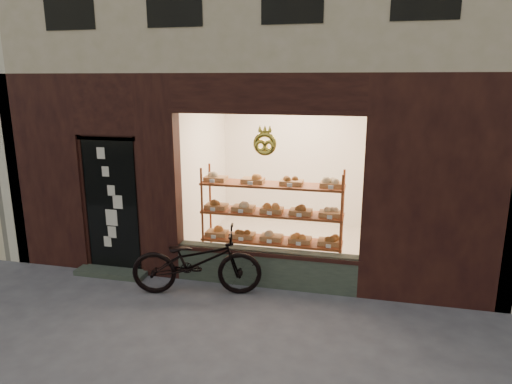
# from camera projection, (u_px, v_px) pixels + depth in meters

# --- Properties ---
(ground) EXTENTS (90.00, 90.00, 0.00)m
(ground) POSITION_uv_depth(u_px,v_px,m) (185.00, 362.00, 4.99)
(ground) COLOR #3E3F45
(display_shelf) EXTENTS (2.20, 0.45, 1.70)m
(display_shelf) POSITION_uv_depth(u_px,v_px,m) (272.00, 222.00, 7.09)
(display_shelf) COLOR brown
(display_shelf) RESTS_ON ground
(bicycle) EXTENTS (1.95, 1.05, 0.98)m
(bicycle) POSITION_uv_depth(u_px,v_px,m) (197.00, 261.00, 6.51)
(bicycle) COLOR black
(bicycle) RESTS_ON ground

